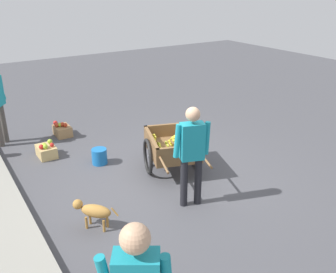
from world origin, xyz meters
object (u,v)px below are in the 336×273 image
Objects in this scene: vendor_person at (192,149)px; dog at (93,211)px; mixed_fruit_crate at (62,130)px; plastic_bucket at (99,156)px; fruit_cart at (172,148)px; apple_crate at (46,151)px.

vendor_person is 2.93× the size of dog.
dog is 3.58m from mixed_fruit_crate.
plastic_bucket is at bearing 16.94° from vendor_person.
dog is at bearing 114.15° from fruit_cart.
plastic_bucket is at bearing -175.13° from mixed_fruit_crate.
plastic_bucket is 0.67× the size of mixed_fruit_crate.
plastic_bucket is at bearing -137.90° from apple_crate.
plastic_bucket is at bearing -25.36° from dog.
vendor_person reaches higher than mixed_fruit_crate.
vendor_person reaches higher than plastic_bucket.
vendor_person is 3.92m from mixed_fruit_crate.
fruit_cart is 4.11× the size of apple_crate.
fruit_cart is 4.11× the size of mixed_fruit_crate.
plastic_bucket is 0.67× the size of apple_crate.
fruit_cart is 2.93m from mixed_fruit_crate.
apple_crate is (1.79, 1.74, -0.31)m from fruit_cart.
plastic_bucket is 1.73m from mixed_fruit_crate.
apple_crate is (0.83, 0.75, -0.02)m from plastic_bucket.
mixed_fruit_crate is at bearing 11.53° from vendor_person.
vendor_person reaches higher than dog.
dog reaches higher than apple_crate.
apple_crate reaches higher than plastic_bucket.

